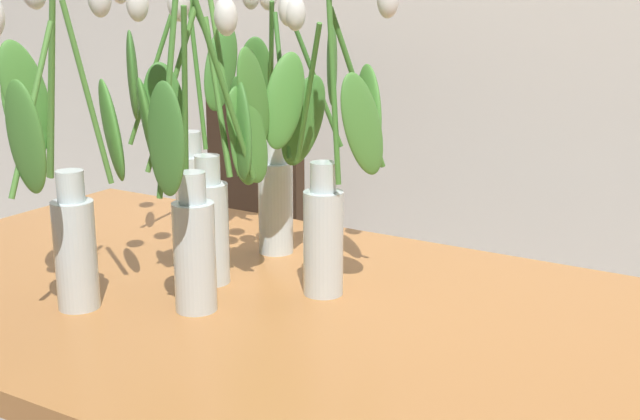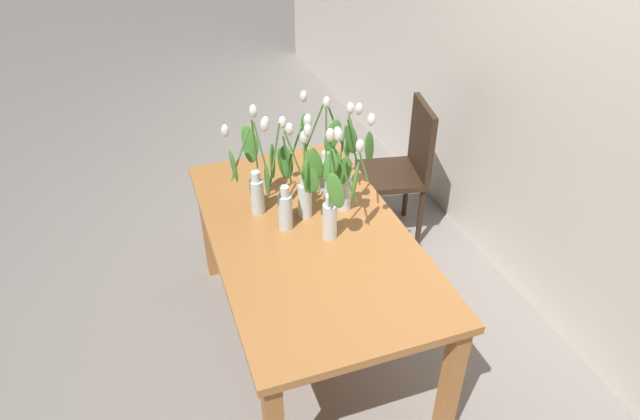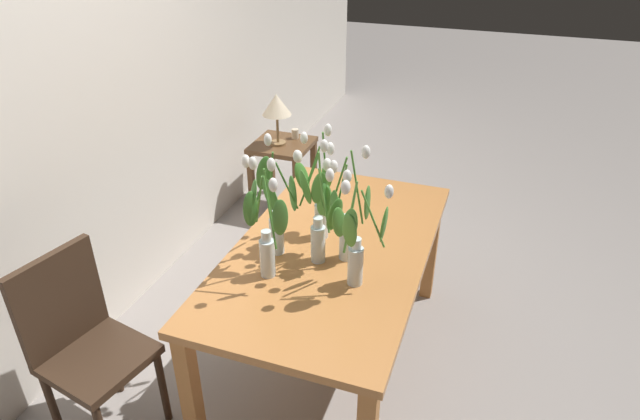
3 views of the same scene
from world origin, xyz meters
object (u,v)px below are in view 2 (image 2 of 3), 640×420
(tulip_vase_0, at_px, (286,191))
(tulip_vase_1, at_px, (334,199))
(tulip_vase_5, at_px, (349,173))
(tulip_vase_2, at_px, (254,171))
(dining_chair, at_px, (404,164))
(tulip_vase_4, at_px, (326,156))
(tulip_vase_3, at_px, (304,181))
(dining_table, at_px, (309,247))

(tulip_vase_0, bearing_deg, tulip_vase_1, 52.60)
(tulip_vase_1, xyz_separation_m, tulip_vase_5, (-0.19, 0.14, 0.00))
(tulip_vase_2, bearing_deg, tulip_vase_0, 29.24)
(tulip_vase_0, xyz_separation_m, dining_chair, (-0.68, 0.98, -0.42))
(tulip_vase_1, height_order, tulip_vase_5, tulip_vase_1)
(dining_chair, bearing_deg, tulip_vase_1, -43.90)
(tulip_vase_4, bearing_deg, dining_chair, 123.12)
(tulip_vase_0, height_order, tulip_vase_1, same)
(tulip_vase_5, bearing_deg, tulip_vase_4, -165.45)
(tulip_vase_2, distance_m, tulip_vase_4, 0.39)
(tulip_vase_3, relative_size, tulip_vase_4, 1.04)
(dining_table, distance_m, tulip_vase_1, 0.32)
(tulip_vase_2, relative_size, dining_chair, 0.58)
(tulip_vase_0, relative_size, tulip_vase_1, 1.00)
(dining_table, xyz_separation_m, tulip_vase_5, (-0.12, 0.25, 0.30))
(tulip_vase_1, bearing_deg, tulip_vase_5, 142.48)
(dining_table, relative_size, tulip_vase_3, 2.78)
(tulip_vase_2, distance_m, dining_chair, 1.27)
(tulip_vase_0, xyz_separation_m, tulip_vase_5, (-0.05, 0.33, 0.01))
(tulip_vase_4, height_order, dining_chair, tulip_vase_4)
(tulip_vase_0, height_order, tulip_vase_4, tulip_vase_0)
(dining_table, height_order, tulip_vase_4, tulip_vase_4)
(dining_table, distance_m, tulip_vase_0, 0.32)
(tulip_vase_0, relative_size, tulip_vase_3, 1.01)
(tulip_vase_3, bearing_deg, tulip_vase_1, 25.70)
(tulip_vase_5, height_order, dining_chair, tulip_vase_5)
(tulip_vase_3, bearing_deg, tulip_vase_2, -126.13)
(tulip_vase_2, xyz_separation_m, tulip_vase_4, (-0.05, 0.38, -0.01))
(tulip_vase_4, height_order, tulip_vase_5, same)
(tulip_vase_1, height_order, dining_chair, tulip_vase_1)
(tulip_vase_2, distance_m, tulip_vase_5, 0.45)
(tulip_vase_2, height_order, tulip_vase_4, tulip_vase_4)
(tulip_vase_2, bearing_deg, dining_table, 35.82)
(dining_table, relative_size, tulip_vase_5, 2.90)
(dining_table, relative_size, dining_chair, 1.72)
(tulip_vase_5, bearing_deg, tulip_vase_0, -82.04)
(tulip_vase_4, bearing_deg, tulip_vase_2, -83.24)
(tulip_vase_3, distance_m, tulip_vase_5, 0.23)
(tulip_vase_0, relative_size, dining_chair, 0.62)
(dining_chair, bearing_deg, tulip_vase_0, -55.04)
(tulip_vase_3, relative_size, tulip_vase_5, 1.04)
(tulip_vase_4, relative_size, dining_chair, 0.59)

